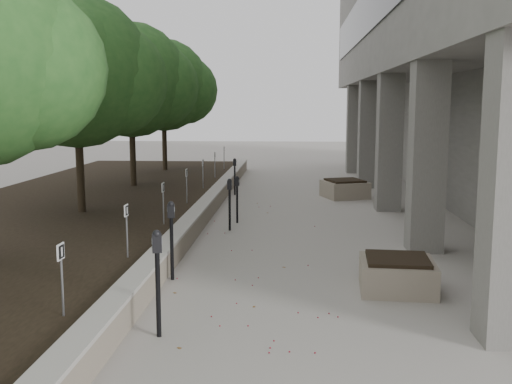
% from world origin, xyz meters
% --- Properties ---
extents(ground, '(90.00, 90.00, 0.00)m').
position_xyz_m(ground, '(0.00, 0.00, 0.00)').
color(ground, '#A19C94').
rests_on(ground, ground).
extents(retaining_wall, '(0.39, 26.00, 0.50)m').
position_xyz_m(retaining_wall, '(-1.82, 9.00, 0.25)').
color(retaining_wall, gray).
rests_on(retaining_wall, ground).
extents(planting_bed, '(7.00, 26.00, 0.40)m').
position_xyz_m(planting_bed, '(-5.50, 9.00, 0.20)').
color(planting_bed, black).
rests_on(planting_bed, ground).
extents(crabapple_tree_3, '(4.60, 4.00, 5.44)m').
position_xyz_m(crabapple_tree_3, '(-4.80, 8.00, 3.12)').
color(crabapple_tree_3, '#255620').
rests_on(crabapple_tree_3, planting_bed).
extents(crabapple_tree_4, '(4.60, 4.00, 5.44)m').
position_xyz_m(crabapple_tree_4, '(-4.80, 13.00, 3.12)').
color(crabapple_tree_4, '#255620').
rests_on(crabapple_tree_4, planting_bed).
extents(crabapple_tree_5, '(4.60, 4.00, 5.44)m').
position_xyz_m(crabapple_tree_5, '(-4.80, 18.00, 3.12)').
color(crabapple_tree_5, '#255620').
rests_on(crabapple_tree_5, planting_bed).
extents(parking_sign_2, '(0.04, 0.22, 0.96)m').
position_xyz_m(parking_sign_2, '(-2.35, 0.50, 0.88)').
color(parking_sign_2, black).
rests_on(parking_sign_2, planting_bed).
extents(parking_sign_3, '(0.04, 0.22, 0.96)m').
position_xyz_m(parking_sign_3, '(-2.35, 3.50, 0.88)').
color(parking_sign_3, black).
rests_on(parking_sign_3, planting_bed).
extents(parking_sign_4, '(0.04, 0.22, 0.96)m').
position_xyz_m(parking_sign_4, '(-2.35, 6.50, 0.88)').
color(parking_sign_4, black).
rests_on(parking_sign_4, planting_bed).
extents(parking_sign_5, '(0.04, 0.22, 0.96)m').
position_xyz_m(parking_sign_5, '(-2.35, 9.50, 0.88)').
color(parking_sign_5, black).
rests_on(parking_sign_5, planting_bed).
extents(parking_sign_6, '(0.04, 0.22, 0.96)m').
position_xyz_m(parking_sign_6, '(-2.35, 12.50, 0.88)').
color(parking_sign_6, black).
rests_on(parking_sign_6, planting_bed).
extents(parking_sign_7, '(0.04, 0.22, 0.96)m').
position_xyz_m(parking_sign_7, '(-2.35, 15.50, 0.88)').
color(parking_sign_7, black).
rests_on(parking_sign_7, planting_bed).
extents(parking_sign_8, '(0.04, 0.22, 0.96)m').
position_xyz_m(parking_sign_8, '(-2.35, 18.50, 0.88)').
color(parking_sign_8, black).
rests_on(parking_sign_8, planting_bed).
extents(parking_meter_1, '(0.17, 0.14, 1.47)m').
position_xyz_m(parking_meter_1, '(-1.20, 0.88, 0.74)').
color(parking_meter_1, black).
rests_on(parking_meter_1, ground).
extents(parking_meter_2, '(0.15, 0.11, 1.42)m').
position_xyz_m(parking_meter_2, '(-1.55, 3.51, 0.71)').
color(parking_meter_2, black).
rests_on(parking_meter_2, ground).
extents(parking_meter_3, '(0.13, 0.10, 1.31)m').
position_xyz_m(parking_meter_3, '(-0.97, 7.79, 0.65)').
color(parking_meter_3, black).
rests_on(parking_meter_3, ground).
extents(parking_meter_4, '(0.14, 0.11, 1.25)m').
position_xyz_m(parking_meter_4, '(-0.88, 8.75, 0.63)').
color(parking_meter_4, black).
rests_on(parking_meter_4, ground).
extents(parking_meter_5, '(0.13, 0.09, 1.28)m').
position_xyz_m(parking_meter_5, '(-1.43, 13.72, 0.64)').
color(parking_meter_5, black).
rests_on(parking_meter_5, ground).
extents(planter_front, '(1.30, 1.30, 0.57)m').
position_xyz_m(planter_front, '(2.35, 3.14, 0.29)').
color(planter_front, gray).
rests_on(planter_front, ground).
extents(planter_back, '(1.68, 1.68, 0.62)m').
position_xyz_m(planter_back, '(2.34, 13.35, 0.31)').
color(planter_back, gray).
rests_on(planter_back, ground).
extents(berry_scatter, '(3.30, 14.10, 0.02)m').
position_xyz_m(berry_scatter, '(-0.10, 5.00, 0.01)').
color(berry_scatter, maroon).
rests_on(berry_scatter, ground).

